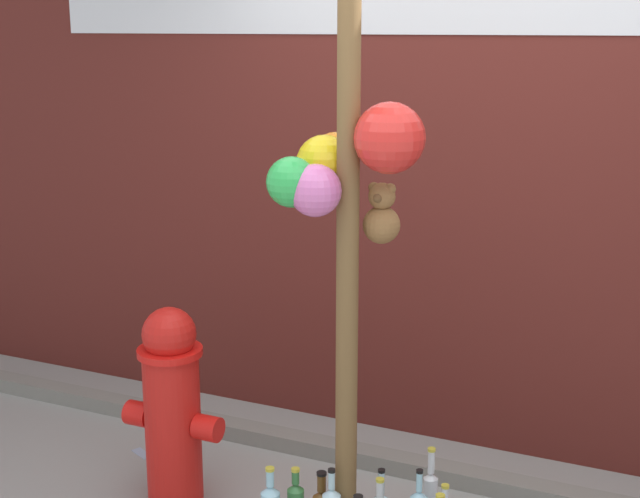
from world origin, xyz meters
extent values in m
cube|color=#561E19|center=(0.00, 1.51, 1.99)|extent=(10.00, 0.20, 3.99)
cube|color=slate|center=(0.00, 0.99, 0.04)|extent=(8.00, 0.12, 0.08)
cylinder|color=brown|center=(-0.18, 0.30, 1.37)|extent=(0.08, 0.08, 2.73)
sphere|color=green|center=(-0.35, 0.18, 1.51)|extent=(0.19, 0.19, 0.19)
sphere|color=yellow|center=(-0.31, 0.37, 1.55)|extent=(0.22, 0.22, 0.22)
sphere|color=red|center=(-0.03, 0.31, 1.67)|extent=(0.26, 0.26, 0.26)
sphere|color=orange|center=(-0.29, 0.44, 1.57)|extent=(0.18, 0.18, 0.18)
sphere|color=#D66BB2|center=(-0.27, 0.19, 1.48)|extent=(0.19, 0.19, 0.19)
sphere|color=brown|center=(-0.08, 0.39, 1.33)|extent=(0.14, 0.14, 0.14)
sphere|color=brown|center=(-0.08, 0.39, 1.44)|extent=(0.10, 0.10, 0.10)
sphere|color=brown|center=(-0.12, 0.39, 1.47)|extent=(0.04, 0.04, 0.04)
sphere|color=brown|center=(-0.05, 0.39, 1.47)|extent=(0.04, 0.04, 0.04)
sphere|color=brown|center=(-0.08, 0.34, 1.44)|extent=(0.04, 0.04, 0.04)
cylinder|color=red|center=(-1.03, 0.34, 0.34)|extent=(0.25, 0.25, 0.68)
cylinder|color=red|center=(-1.03, 0.34, 0.70)|extent=(0.28, 0.28, 0.03)
sphere|color=red|center=(-1.03, 0.34, 0.78)|extent=(0.23, 0.23, 0.23)
cylinder|color=red|center=(-1.20, 0.34, 0.38)|extent=(0.11, 0.11, 0.11)
cylinder|color=red|center=(-0.85, 0.34, 0.38)|extent=(0.11, 0.11, 0.11)
cylinder|color=silver|center=(-0.03, 0.27, 0.30)|extent=(0.03, 0.03, 0.09)
cylinder|color=gold|center=(-0.03, 0.27, 0.35)|extent=(0.03, 0.03, 0.01)
cone|color=#B2DBEA|center=(-0.21, 0.23, 0.28)|extent=(0.07, 0.07, 0.03)
cylinder|color=#B2DBEA|center=(-0.21, 0.23, 0.33)|extent=(0.03, 0.03, 0.07)
cylinder|color=black|center=(-0.21, 0.23, 0.37)|extent=(0.03, 0.03, 0.01)
cone|color=#93CCE0|center=(-0.42, 0.11, 0.30)|extent=(0.08, 0.08, 0.03)
cylinder|color=#93CCE0|center=(-0.42, 0.11, 0.35)|extent=(0.03, 0.03, 0.07)
cylinder|color=gold|center=(-0.42, 0.11, 0.39)|extent=(0.04, 0.04, 0.01)
cone|color=silver|center=(0.11, 0.48, 0.30)|extent=(0.06, 0.06, 0.02)
cylinder|color=silver|center=(0.11, 0.48, 0.36)|extent=(0.03, 0.03, 0.10)
cylinder|color=gold|center=(0.11, 0.48, 0.41)|extent=(0.03, 0.03, 0.01)
cylinder|color=black|center=(-0.04, 0.08, 0.37)|extent=(0.04, 0.04, 0.01)
cylinder|color=silver|center=(0.21, 0.35, 0.29)|extent=(0.03, 0.03, 0.07)
cylinder|color=gold|center=(0.21, 0.35, 0.34)|extent=(0.03, 0.03, 0.01)
cone|color=#B2DBEA|center=(-0.07, 0.39, 0.21)|extent=(0.06, 0.06, 0.03)
cylinder|color=#B2DBEA|center=(-0.07, 0.39, 0.27)|extent=(0.03, 0.03, 0.10)
cylinder|color=black|center=(-0.07, 0.39, 0.32)|extent=(0.03, 0.03, 0.01)
cone|color=#337038|center=(-0.36, 0.20, 0.28)|extent=(0.07, 0.07, 0.03)
cylinder|color=#337038|center=(-0.36, 0.20, 0.32)|extent=(0.03, 0.03, 0.06)
cylinder|color=gold|center=(-0.36, 0.20, 0.35)|extent=(0.03, 0.03, 0.01)
cone|color=#93CCE0|center=(0.12, 0.29, 0.31)|extent=(0.07, 0.07, 0.03)
cylinder|color=#93CCE0|center=(0.12, 0.29, 0.37)|extent=(0.02, 0.02, 0.08)
cylinder|color=black|center=(0.12, 0.29, 0.41)|extent=(0.03, 0.03, 0.01)
cylinder|color=gold|center=(0.23, 0.21, 0.37)|extent=(0.04, 0.04, 0.01)
cone|color=brown|center=(-0.30, 0.33, 0.20)|extent=(0.07, 0.07, 0.03)
cylinder|color=brown|center=(-0.30, 0.33, 0.25)|extent=(0.04, 0.04, 0.07)
cylinder|color=black|center=(-0.30, 0.33, 0.29)|extent=(0.04, 0.04, 0.01)
cube|color=#8C99B2|center=(-1.42, 0.64, 0.00)|extent=(0.14, 0.10, 0.01)
camera|label=1|loc=(1.06, -2.69, 2.06)|focal=50.37mm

